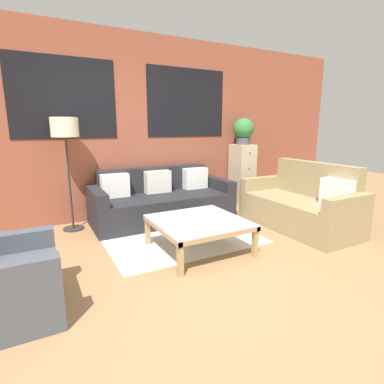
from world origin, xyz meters
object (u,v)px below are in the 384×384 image
object	(u,v)px
settee_vintage	(301,206)
coffee_table	(199,224)
couch_dark	(162,201)
floor_lamp	(65,134)
potted_plant	(244,130)
drawer_cabinet	(242,174)

from	to	relation	value
settee_vintage	coffee_table	size ratio (longest dim) A/B	1.67
couch_dark	coffee_table	distance (m)	1.32
floor_lamp	potted_plant	distance (m)	2.97
floor_lamp	potted_plant	bearing A→B (deg)	1.05
drawer_cabinet	potted_plant	xyz separation A→B (m)	(0.00, 0.00, 0.80)
couch_dark	drawer_cabinet	distance (m)	1.72
settee_vintage	floor_lamp	world-z (taller)	floor_lamp
couch_dark	settee_vintage	distance (m)	2.06
couch_dark	drawer_cabinet	world-z (taller)	drawer_cabinet
coffee_table	floor_lamp	world-z (taller)	floor_lamp
coffee_table	drawer_cabinet	world-z (taller)	drawer_cabinet
settee_vintage	couch_dark	bearing A→B (deg)	141.31
floor_lamp	coffee_table	bearing A→B (deg)	-50.76
coffee_table	floor_lamp	bearing A→B (deg)	129.24
couch_dark	settee_vintage	world-z (taller)	settee_vintage
drawer_cabinet	couch_dark	bearing A→B (deg)	-173.01
settee_vintage	potted_plant	xyz separation A→B (m)	(0.08, 1.49, 1.04)
settee_vintage	potted_plant	bearing A→B (deg)	86.83
coffee_table	floor_lamp	distance (m)	2.14
drawer_cabinet	potted_plant	bearing A→B (deg)	90.00
potted_plant	settee_vintage	bearing A→B (deg)	-93.17
coffee_table	potted_plant	world-z (taller)	potted_plant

